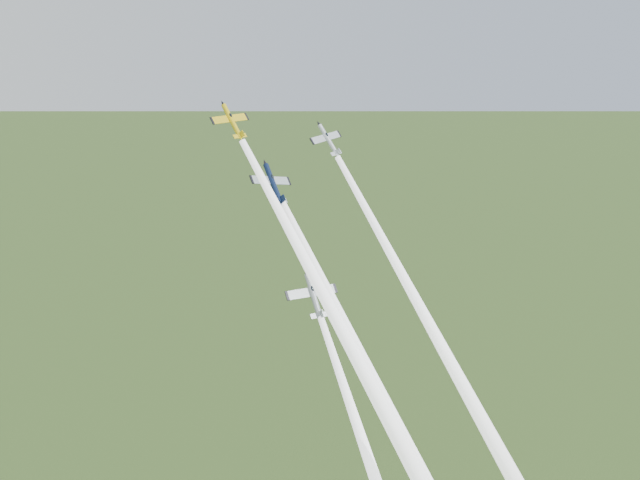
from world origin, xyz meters
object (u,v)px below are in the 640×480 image
at_px(plane_yellow, 232,121).
at_px(plane_silver_right, 328,140).
at_px(plane_silver_low, 313,295).
at_px(plane_navy, 273,183).

distance_m(plane_yellow, plane_silver_right, 21.55).
xyz_separation_m(plane_yellow, plane_silver_low, (6.19, -10.24, -24.38)).
height_order(plane_yellow, plane_navy, plane_yellow).
bearing_deg(plane_yellow, plane_silver_right, -0.11).
bearing_deg(plane_silver_right, plane_navy, -176.80).
bearing_deg(plane_navy, plane_yellow, 174.48).
distance_m(plane_silver_right, plane_silver_low, 27.72).
height_order(plane_yellow, plane_silver_low, plane_yellow).
xyz_separation_m(plane_yellow, plane_navy, (7.13, 0.32, -9.86)).
distance_m(plane_navy, plane_silver_right, 14.65).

